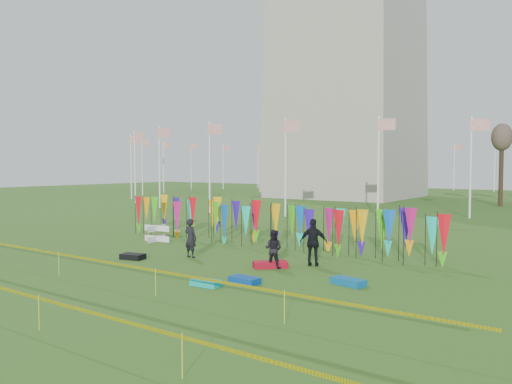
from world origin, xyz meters
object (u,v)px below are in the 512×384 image
Objects in this scene: kite_bag_blue at (244,280)px; person_left at (191,238)px; person_right at (313,242)px; kite_bag_teal at (348,282)px; kite_bag_red at (270,265)px; kite_bag_turquoise at (206,283)px; person_mid at (273,249)px; box_kite at (157,233)px; kite_bag_black at (133,256)px.

person_left is at bearing 152.43° from kite_bag_blue.
kite_bag_teal is (2.57, -2.19, -0.86)m from person_right.
kite_bag_red is (4.15, 0.21, -0.75)m from person_left.
person_right is 4.19m from kite_bag_blue.
kite_bag_teal is at bearing 36.91° from kite_bag_turquoise.
person_mid is 2.93m from kite_bag_blue.
box_kite is 0.88× the size of kite_bag_turquoise.
kite_bag_red is at bearing -4.92° from person_mid.
box_kite is at bearing 152.77° from kite_bag_blue.
person_mid is 0.66m from kite_bag_red.
kite_bag_teal is at bearing 154.47° from person_mid.
person_mid is 1.31× the size of kite_bag_teal.
person_mid is 0.79× the size of person_right.
kite_bag_black is 0.87× the size of kite_bag_teal.
person_mid reaches higher than kite_bag_teal.
person_left is 1.65× the size of kite_bag_blue.
person_mid reaches higher than kite_bag_turquoise.
box_kite is at bearing 166.23° from kite_bag_red.
person_left is 8.06m from kite_bag_teal.
box_kite is 0.52× the size of person_left.
box_kite reaches higher than kite_bag_black.
person_left reaches higher than kite_bag_blue.
person_right is at bearing -164.45° from person_left.
kite_bag_red is (-1.27, -1.30, -0.85)m from person_right.
person_mid is 1.48× the size of kite_bag_turquoise.
kite_bag_black is (-6.74, 0.80, 0.01)m from kite_bag_blue.
kite_bag_teal reaches higher than kite_bag_blue.
person_left reaches higher than box_kite.
kite_bag_turquoise is at bearing -91.35° from kite_bag_red.
kite_bag_black is (2.85, -4.14, -0.34)m from box_kite.
kite_bag_red is at bearing 166.98° from kite_bag_teal.
kite_bag_turquoise is (-0.24, -3.86, -0.67)m from person_mid.
person_right reaches higher than kite_bag_turquoise.
person_right is 1.83× the size of kite_bag_blue.
box_kite is 10.60m from kite_bag_turquoise.
person_right is (5.42, 1.50, 0.10)m from person_left.
kite_bag_black is (-1.82, -1.77, -0.76)m from person_left.
kite_bag_red is at bearing -13.77° from box_kite.
person_right is 1.65× the size of kite_bag_teal.
person_left is (4.67, -2.37, 0.42)m from box_kite.
person_mid is at bearing -176.99° from person_left.
kite_bag_turquoise is at bearing 138.23° from person_left.
kite_bag_black is at bearing -55.46° from box_kite.
person_right is 1.87× the size of kite_bag_turquoise.
kite_bag_red is 6.29m from kite_bag_black.
box_kite is at bearing -24.73° from person_right.
kite_bag_blue is (0.62, -2.79, -0.66)m from person_mid.
kite_bag_black is (-5.88, 1.86, 0.01)m from kite_bag_turquoise.
kite_bag_blue is at bearing 51.19° from kite_bag_turquoise.
person_mid is at bearing 28.89° from person_right.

